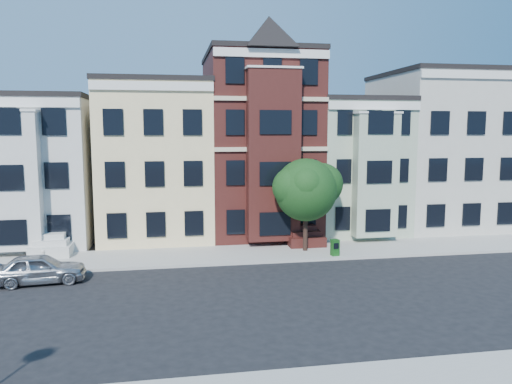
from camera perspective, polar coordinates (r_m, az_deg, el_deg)
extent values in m
plane|color=black|center=(21.80, 7.21, -12.14)|extent=(120.00, 120.00, 0.00)
cube|color=#9E9B93|center=(29.19, 2.57, -6.93)|extent=(60.00, 4.00, 0.15)
cube|color=silver|center=(35.37, -24.38, 2.18)|extent=(8.00, 9.00, 9.00)
cube|color=beige|center=(34.22, -11.33, 3.38)|extent=(7.00, 9.00, 10.00)
cube|color=#3A1511|center=(34.70, 0.31, 5.22)|extent=(7.00, 9.00, 12.00)
cube|color=#A1B195|center=(36.50, 10.41, 2.84)|extent=(6.00, 9.00, 9.00)
cube|color=beige|center=(39.42, 20.06, 4.29)|extent=(8.00, 9.00, 11.00)
imported|color=#A4A6AD|center=(25.72, -23.50, -8.04)|extent=(4.28, 2.09, 1.41)
cube|color=#175318|center=(28.44, 9.01, -6.28)|extent=(0.46, 0.42, 0.92)
cylinder|color=silver|center=(28.34, -23.15, -7.08)|extent=(0.28, 0.28, 0.68)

